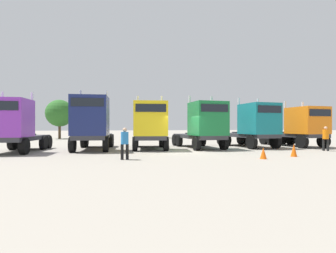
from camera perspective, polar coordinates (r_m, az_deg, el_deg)
ground at (r=18.02m, az=3.23°, el=-5.58°), size 200.00×200.00×0.00m
semi_truck_purple at (r=19.71m, az=-31.16°, el=0.20°), size 3.06×6.07×4.11m
semi_truck_navy at (r=19.43m, az=-16.55°, el=0.81°), size 3.10×6.63×4.47m
semi_truck_yellow at (r=19.44m, az=-4.01°, el=0.35°), size 3.27×6.14×4.15m
semi_truck_green at (r=20.24m, az=7.97°, el=0.31°), size 2.84×6.50×4.20m
semi_truck_teal at (r=22.39m, az=18.63°, el=0.39°), size 2.91×6.29×4.19m
semi_truck_orange at (r=24.76m, az=27.47°, el=0.11°), size 2.85×6.16×3.96m
visitor_in_hivis at (r=21.63m, az=31.62°, el=-1.94°), size 0.53×0.53×1.76m
visitor_with_camera at (r=13.77m, az=-9.60°, el=-3.23°), size 0.49×0.49×1.69m
traffic_cone_near at (r=14.83m, az=20.42°, el=-5.58°), size 0.36×0.36×0.62m
traffic_cone_mid at (r=16.68m, az=26.17°, el=-4.78°), size 0.36×0.36×0.72m
oak_far_left at (r=40.00m, az=-22.94°, el=2.73°), size 3.86×3.86×5.60m
oak_far_centre at (r=39.34m, az=-3.48°, el=2.25°), size 3.24×3.24×4.93m
oak_far_right at (r=42.45m, az=8.78°, el=2.14°), size 3.33×3.33×5.02m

